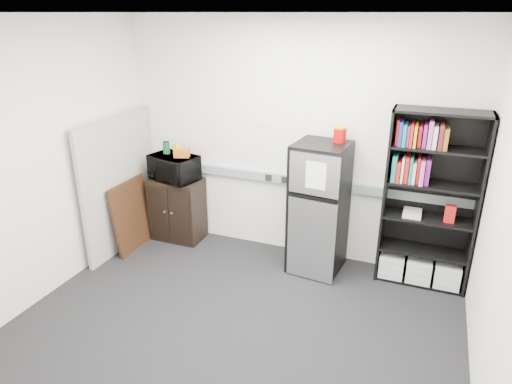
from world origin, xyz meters
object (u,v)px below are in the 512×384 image
bookshelf (429,202)px  microwave (174,168)px  cubicle_partition (120,184)px  refrigerator (319,209)px  cabinet (177,209)px

bookshelf → microwave: (-2.92, -0.08, 0.04)m
bookshelf → microwave: size_ratio=3.31×
cubicle_partition → microwave: cubicle_partition is taller
refrigerator → microwave: bearing=-176.2°
bookshelf → microwave: 2.93m
cubicle_partition → refrigerator: cubicle_partition is taller
bookshelf → microwave: bearing=-178.4°
bookshelf → refrigerator: 1.13m
cabinet → microwave: 0.55m
microwave → refrigerator: refrigerator is taller
bookshelf → cubicle_partition: 3.46m
microwave → refrigerator: (1.82, -0.06, -0.22)m
cabinet → cubicle_partition: bearing=-140.1°
microwave → refrigerator: bearing=11.4°
cabinet → microwave: (0.00, -0.02, 0.55)m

